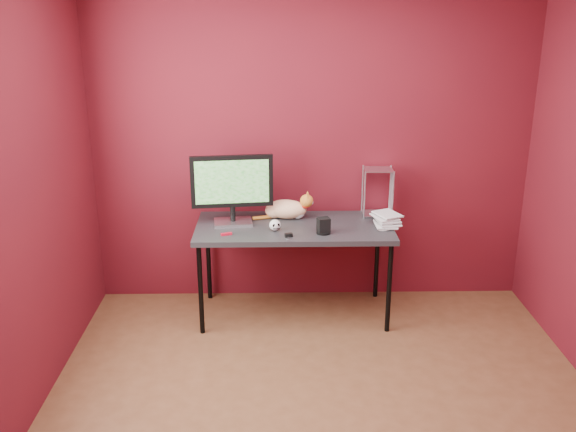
{
  "coord_description": "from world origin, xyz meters",
  "views": [
    {
      "loc": [
        -0.29,
        -3.25,
        2.4
      ],
      "look_at": [
        -0.2,
        1.15,
        0.9
      ],
      "focal_mm": 40.0,
      "sensor_mm": 36.0,
      "label": 1
    }
  ],
  "objects_px": {
    "monitor": "(232,186)",
    "speaker": "(323,226)",
    "book_stack": "(380,158)",
    "desk": "(294,232)",
    "skull_mug": "(275,225)",
    "cat": "(287,209)"
  },
  "relations": [
    {
      "from": "desk",
      "to": "cat",
      "type": "xyz_separation_m",
      "value": [
        -0.05,
        0.17,
        0.13
      ]
    },
    {
      "from": "cat",
      "to": "speaker",
      "type": "relative_size",
      "value": 3.95
    },
    {
      "from": "speaker",
      "to": "cat",
      "type": "bearing_deg",
      "value": 111.74
    },
    {
      "from": "skull_mug",
      "to": "speaker",
      "type": "bearing_deg",
      "value": -25.7
    },
    {
      "from": "book_stack",
      "to": "monitor",
      "type": "bearing_deg",
      "value": 176.12
    },
    {
      "from": "cat",
      "to": "skull_mug",
      "type": "bearing_deg",
      "value": -99.91
    },
    {
      "from": "cat",
      "to": "skull_mug",
      "type": "distance_m",
      "value": 0.3
    },
    {
      "from": "desk",
      "to": "speaker",
      "type": "relative_size",
      "value": 12.41
    },
    {
      "from": "desk",
      "to": "skull_mug",
      "type": "xyz_separation_m",
      "value": [
        -0.15,
        -0.11,
        0.09
      ]
    },
    {
      "from": "monitor",
      "to": "speaker",
      "type": "height_order",
      "value": "monitor"
    },
    {
      "from": "skull_mug",
      "to": "speaker",
      "type": "height_order",
      "value": "speaker"
    },
    {
      "from": "desk",
      "to": "cat",
      "type": "relative_size",
      "value": 3.15
    },
    {
      "from": "desk",
      "to": "speaker",
      "type": "distance_m",
      "value": 0.3
    },
    {
      "from": "desk",
      "to": "cat",
      "type": "height_order",
      "value": "cat"
    },
    {
      "from": "desk",
      "to": "book_stack",
      "type": "xyz_separation_m",
      "value": [
        0.63,
        -0.02,
        0.59
      ]
    },
    {
      "from": "book_stack",
      "to": "speaker",
      "type": "bearing_deg",
      "value": -159.37
    },
    {
      "from": "monitor",
      "to": "speaker",
      "type": "xyz_separation_m",
      "value": [
        0.68,
        -0.23,
        -0.24
      ]
    },
    {
      "from": "book_stack",
      "to": "cat",
      "type": "bearing_deg",
      "value": 164.07
    },
    {
      "from": "book_stack",
      "to": "desk",
      "type": "bearing_deg",
      "value": 177.92
    },
    {
      "from": "speaker",
      "to": "book_stack",
      "type": "relative_size",
      "value": 0.11
    },
    {
      "from": "desk",
      "to": "monitor",
      "type": "height_order",
      "value": "monitor"
    },
    {
      "from": "monitor",
      "to": "book_stack",
      "type": "height_order",
      "value": "book_stack"
    }
  ]
}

